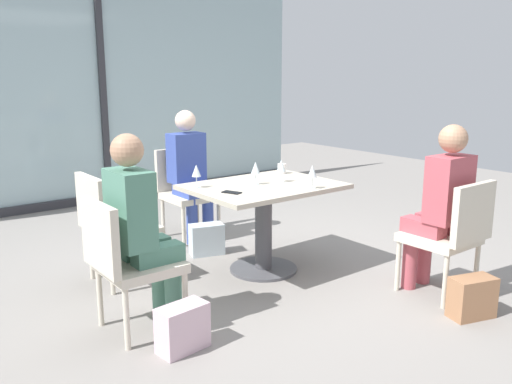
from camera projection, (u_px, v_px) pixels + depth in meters
name	position (u px, v px, depth m)	size (l,w,h in m)	color
ground_plane	(263.00, 270.00, 4.48)	(12.00, 12.00, 0.00)	gray
window_wall_backdrop	(103.00, 106.00, 6.67)	(5.84, 0.10, 2.70)	#9CB7BC
dining_table_main	(264.00, 208.00, 4.36)	(1.17, 0.88, 0.73)	#BCB29E
chair_front_right	(452.00, 231.00, 3.84)	(0.46, 0.50, 0.87)	beige
chair_side_end	(125.00, 258.00, 3.30)	(0.50, 0.46, 0.87)	beige
chair_near_window	(185.00, 187.00, 5.33)	(0.46, 0.51, 0.87)	beige
chair_far_left	(111.00, 222.00, 4.09)	(0.51, 0.46, 0.87)	beige
person_front_right	(441.00, 201.00, 3.88)	(0.34, 0.39, 1.26)	#B24C56
person_side_end	(140.00, 223.00, 3.32)	(0.39, 0.34, 1.26)	#4C7F6B
person_near_window	(190.00, 169.00, 5.20)	(0.34, 0.39, 1.26)	#384C9E
wine_glass_0	(281.00, 166.00, 4.39)	(0.07, 0.07, 0.18)	silver
wine_glass_1	(196.00, 171.00, 4.16)	(0.07, 0.07, 0.18)	silver
wine_glass_2	(312.00, 172.00, 4.13)	(0.07, 0.07, 0.18)	silver
wine_glass_3	(256.00, 168.00, 4.29)	(0.07, 0.07, 0.18)	silver
coffee_cup	(282.00, 169.00, 4.77)	(0.08, 0.08, 0.09)	white
cell_phone_on_table	(232.00, 192.00, 4.01)	(0.07, 0.14, 0.01)	black
handbag_0	(472.00, 297.00, 3.59)	(0.30, 0.16, 0.28)	#A3704C
handbag_1	(183.00, 328.00, 3.16)	(0.30, 0.16, 0.28)	beige
handbag_2	(207.00, 239.00, 4.84)	(0.30, 0.16, 0.28)	silver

